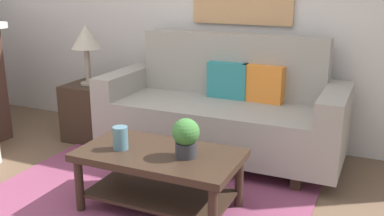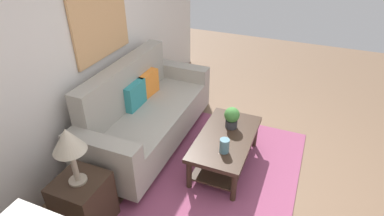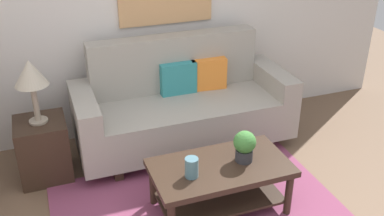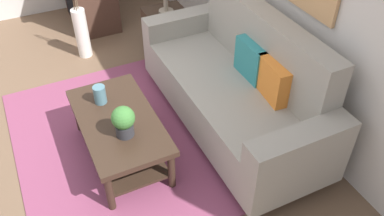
{
  "view_description": "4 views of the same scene",
  "coord_description": "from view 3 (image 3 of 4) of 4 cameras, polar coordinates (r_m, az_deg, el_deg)",
  "views": [
    {
      "loc": [
        1.5,
        -1.92,
        1.56
      ],
      "look_at": [
        0.11,
        1.21,
        0.55
      ],
      "focal_mm": 41.38,
      "sensor_mm": 36.0,
      "label": 1
    },
    {
      "loc": [
        -2.63,
        -0.21,
        2.59
      ],
      "look_at": [
        0.27,
        0.98,
        0.65
      ],
      "focal_mm": 29.5,
      "sensor_mm": 36.0,
      "label": 2
    },
    {
      "loc": [
        -1.05,
        -2.14,
        2.43
      ],
      "look_at": [
        0.12,
        1.05,
        0.69
      ],
      "focal_mm": 41.83,
      "sensor_mm": 36.0,
      "label": 3
    },
    {
      "loc": [
        2.63,
        -0.0,
        2.61
      ],
      "look_at": [
        0.36,
        1.09,
        0.48
      ],
      "focal_mm": 38.06,
      "sensor_mm": 36.0,
      "label": 4
    }
  ],
  "objects": [
    {
      "name": "throw_pillow_teal",
      "position": [
        4.43,
        -1.79,
        3.82
      ],
      "size": [
        0.36,
        0.12,
        0.32
      ],
      "primitive_type": "cube",
      "rotation": [
        0.0,
        0.0,
        -0.0
      ],
      "color": "teal",
      "rests_on": "couch"
    },
    {
      "name": "coffee_table",
      "position": [
        3.62,
        3.61,
        -8.79
      ],
      "size": [
        1.1,
        0.6,
        0.43
      ],
      "color": "#332319",
      "rests_on": "ground_plane"
    },
    {
      "name": "tabletop_vase",
      "position": [
        3.38,
        -0.05,
        -7.6
      ],
      "size": [
        0.1,
        0.1,
        0.16
      ],
      "primitive_type": "cylinder",
      "color": "slate",
      "rests_on": "coffee_table"
    },
    {
      "name": "throw_pillow_orange",
      "position": [
        4.54,
        2.1,
        4.38
      ],
      "size": [
        0.37,
        0.15,
        0.32
      ],
      "primitive_type": "cube",
      "rotation": [
        0.0,
        0.0,
        -0.1
      ],
      "color": "orange",
      "rests_on": "couch"
    },
    {
      "name": "potted_plant_tabletop",
      "position": [
        3.55,
        6.72,
        -4.75
      ],
      "size": [
        0.18,
        0.18,
        0.26
      ],
      "color": "#2D2D33",
      "rests_on": "coffee_table"
    },
    {
      "name": "wall_back",
      "position": [
        4.54,
        -6.39,
        13.16
      ],
      "size": [
        5.76,
        0.1,
        2.7
      ],
      "primitive_type": "cube",
      "color": "silver",
      "rests_on": "ground_plane"
    },
    {
      "name": "table_lamp",
      "position": [
        3.92,
        -19.9,
        3.9
      ],
      "size": [
        0.28,
        0.28,
        0.57
      ],
      "color": "gray",
      "rests_on": "side_table"
    },
    {
      "name": "side_table",
      "position": [
        4.23,
        -18.39,
        -5.0
      ],
      "size": [
        0.44,
        0.44,
        0.56
      ],
      "primitive_type": "cube",
      "color": "#332319",
      "rests_on": "ground_plane"
    },
    {
      "name": "couch",
      "position": [
        4.43,
        -1.22,
        0.25
      ],
      "size": [
        2.1,
        0.84,
        1.08
      ],
      "color": "gray",
      "rests_on": "ground_plane"
    },
    {
      "name": "area_rug",
      "position": [
        3.74,
        1.16,
        -13.36
      ],
      "size": [
        2.31,
        1.68,
        0.01
      ],
      "primitive_type": "cube",
      "color": "#843D5B",
      "rests_on": "ground_plane"
    }
  ]
}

